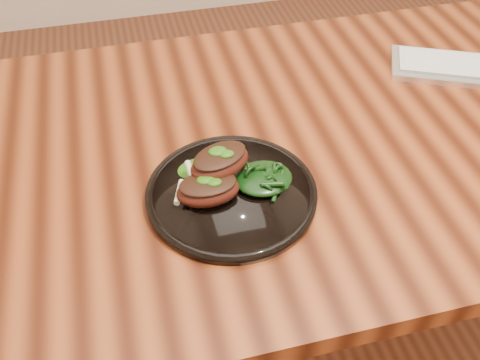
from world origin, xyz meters
name	(u,v)px	position (x,y,z in m)	size (l,w,h in m)	color
desk	(371,154)	(0.00, 0.00, 0.67)	(1.60, 0.80, 0.75)	#371306
plate	(232,193)	(-0.31, -0.13, 0.76)	(0.28, 0.28, 0.02)	black
lamb_chop_front	(208,189)	(-0.35, -0.13, 0.79)	(0.11, 0.07, 0.04)	#42150C
lamb_chop_back	(219,162)	(-0.33, -0.10, 0.81)	(0.12, 0.10, 0.05)	#42150C
herb_smear	(203,168)	(-0.35, -0.07, 0.77)	(0.09, 0.06, 0.01)	#164507
greens_heap	(263,175)	(-0.26, -0.12, 0.78)	(0.09, 0.09, 0.04)	black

